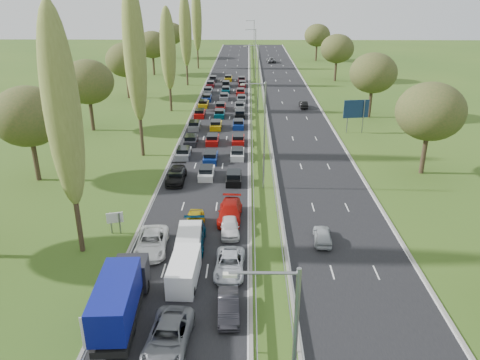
{
  "coord_description": "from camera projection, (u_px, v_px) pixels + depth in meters",
  "views": [
    {
      "loc": [
        2.69,
        -5.8,
        20.94
      ],
      "look_at": [
        1.87,
        41.66,
        1.5
      ],
      "focal_mm": 35.0,
      "sensor_mm": 36.0,
      "label": 1
    }
  ],
  "objects": [
    {
      "name": "near_car_6",
      "position": [
        168.0,
        337.0,
        29.17
      ],
      "size": [
        2.93,
        5.81,
        1.58
      ],
      "primitive_type": "imported",
      "rotation": [
        0.0,
        0.0,
        -0.06
      ],
      "color": "slate",
      "rests_on": "near_carriageway"
    },
    {
      "name": "poplar_row",
      "position": [
        156.0,
        49.0,
        71.91
      ],
      "size": [
        2.8,
        127.8,
        22.44
      ],
      "color": "#2D2116",
      "rests_on": "ground"
    },
    {
      "name": "blue_lorry",
      "position": [
        120.0,
        297.0,
        31.18
      ],
      "size": [
        2.35,
        8.47,
        3.58
      ],
      "rotation": [
        0.0,
        0.0,
        0.06
      ],
      "color": "black",
      "rests_on": "near_carriageway"
    },
    {
      "name": "central_reservation",
      "position": [
        257.0,
        104.0,
        89.4
      ],
      "size": [
        2.36,
        215.0,
        0.32
      ],
      "color": "gray",
      "rests_on": "ground"
    },
    {
      "name": "near_car_7",
      "position": [
        192.0,
        237.0,
        40.89
      ],
      "size": [
        2.42,
        5.6,
        1.61
      ],
      "primitive_type": "imported",
      "rotation": [
        0.0,
        0.0,
        0.03
      ],
      "color": "#042F48",
      "rests_on": "near_carriageway"
    },
    {
      "name": "traffic_queue_fill",
      "position": [
        221.0,
        111.0,
        84.84
      ],
      "size": [
        9.09,
        69.38,
        0.8
      ],
      "color": "black",
      "rests_on": "ground"
    },
    {
      "name": "info_sign",
      "position": [
        115.0,
        220.0,
        42.71
      ],
      "size": [
        1.47,
        0.49,
        2.1
      ],
      "color": "gray",
      "rests_on": "ground"
    },
    {
      "name": "near_car_9",
      "position": [
        228.0,
        307.0,
        32.09
      ],
      "size": [
        1.66,
        4.2,
        1.36
      ],
      "primitive_type": "imported",
      "rotation": [
        0.0,
        0.0,
        0.05
      ],
      "color": "black",
      "rests_on": "near_carriageway"
    },
    {
      "name": "white_van_rear",
      "position": [
        189.0,
        242.0,
        39.63
      ],
      "size": [
        1.95,
        4.97,
        2.0
      ],
      "rotation": [
        0.0,
        0.0,
        0.04
      ],
      "color": "silver",
      "rests_on": "near_carriageway"
    },
    {
      "name": "near_car_12",
      "position": [
        230.0,
        226.0,
        42.9
      ],
      "size": [
        1.94,
        4.3,
        1.43
      ],
      "primitive_type": "imported",
      "rotation": [
        0.0,
        0.0,
        0.06
      ],
      "color": "white",
      "rests_on": "near_carriageway"
    },
    {
      "name": "near_car_11",
      "position": [
        230.0,
        212.0,
        45.58
      ],
      "size": [
        2.43,
        5.53,
        1.58
      ],
      "primitive_type": "imported",
      "rotation": [
        0.0,
        0.0,
        -0.04
      ],
      "color": "#A9100A",
      "rests_on": "near_carriageway"
    },
    {
      "name": "far_carriageway",
      "position": [
        293.0,
        107.0,
        89.5
      ],
      "size": [
        10.5,
        215.0,
        0.04
      ],
      "primitive_type": "cube",
      "color": "black",
      "rests_on": "ground"
    },
    {
      "name": "woodland_right",
      "position": [
        387.0,
        82.0,
        71.74
      ],
      "size": [
        8.0,
        153.0,
        11.1
      ],
      "color": "#2D2116",
      "rests_on": "ground"
    },
    {
      "name": "near_carriageway",
      "position": [
        222.0,
        107.0,
        89.72
      ],
      "size": [
        10.5,
        215.0,
        0.04
      ],
      "primitive_type": "cube",
      "color": "black",
      "rests_on": "ground"
    },
    {
      "name": "direction_sign",
      "position": [
        356.0,
        110.0,
        72.07
      ],
      "size": [
        3.97,
        0.71,
        5.2
      ],
      "color": "gray",
      "rests_on": "ground"
    },
    {
      "name": "near_car_8",
      "position": [
        195.0,
        222.0,
        43.73
      ],
      "size": [
        1.79,
        4.32,
        1.46
      ],
      "primitive_type": "imported",
      "rotation": [
        0.0,
        0.0,
        0.01
      ],
      "color": "gold",
      "rests_on": "near_carriageway"
    },
    {
      "name": "far_car_1",
      "position": [
        303.0,
        104.0,
        88.48
      ],
      "size": [
        1.44,
        3.97,
        1.3
      ],
      "primitive_type": "imported",
      "rotation": [
        0.0,
        0.0,
        3.16
      ],
      "color": "black",
      "rests_on": "far_carriageway"
    },
    {
      "name": "far_car_0",
      "position": [
        323.0,
        235.0,
        41.49
      ],
      "size": [
        1.8,
        3.92,
        1.3
      ],
      "primitive_type": "imported",
      "rotation": [
        0.0,
        0.0,
        3.07
      ],
      "color": "#ABB0B4",
      "rests_on": "far_carriageway"
    },
    {
      "name": "ground",
      "position": [
        258.0,
        110.0,
        87.3
      ],
      "size": [
        260.0,
        260.0,
        0.0
      ],
      "primitive_type": "plane",
      "color": "#31541A",
      "rests_on": "ground"
    },
    {
      "name": "white_van_front",
      "position": [
        185.0,
        269.0,
        35.79
      ],
      "size": [
        2.0,
        5.1,
        2.05
      ],
      "rotation": [
        0.0,
        0.0,
        -0.03
      ],
      "color": "white",
      "rests_on": "near_carriageway"
    },
    {
      "name": "woodland_left",
      "position": [
        80.0,
        86.0,
        68.73
      ],
      "size": [
        8.0,
        166.0,
        11.1
      ],
      "color": "#2D2116",
      "rests_on": "ground"
    },
    {
      "name": "lamp_columns",
      "position": [
        258.0,
        79.0,
        83.17
      ],
      "size": [
        0.18,
        140.18,
        12.0
      ],
      "color": "gray",
      "rests_on": "ground"
    },
    {
      "name": "near_car_2",
      "position": [
        152.0,
        242.0,
        40.07
      ],
      "size": [
        3.01,
        5.78,
        1.55
      ],
      "primitive_type": "imported",
      "rotation": [
        0.0,
        0.0,
        0.08
      ],
      "color": "white",
      "rests_on": "near_carriageway"
    },
    {
      "name": "near_car_10",
      "position": [
        230.0,
        264.0,
        37.03
      ],
      "size": [
        2.42,
        5.06,
        1.39
      ],
      "primitive_type": "imported",
      "rotation": [
        0.0,
        0.0,
        -0.02
      ],
      "color": "silver",
      "rests_on": "near_carriageway"
    },
    {
      "name": "far_car_2",
      "position": [
        271.0,
        60.0,
        143.24
      ],
      "size": [
        2.8,
        5.51,
        1.49
      ],
      "primitive_type": "imported",
      "rotation": [
        0.0,
        0.0,
        3.2
      ],
      "color": "slate",
      "rests_on": "far_carriageway"
    },
    {
      "name": "near_car_3",
      "position": [
        176.0,
        175.0,
        54.55
      ],
      "size": [
        2.21,
        5.29,
        1.53
      ],
      "primitive_type": "imported",
      "rotation": [
        0.0,
        0.0,
        0.01
      ],
      "color": "black",
      "rests_on": "near_carriageway"
    }
  ]
}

